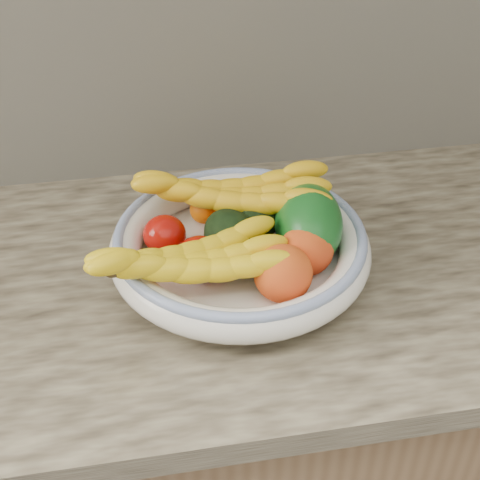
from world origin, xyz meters
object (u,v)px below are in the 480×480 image
object	(u,v)px
fruit_bowl	(240,246)
banana_bunch_back	(231,198)
green_mango	(308,224)
banana_bunch_front	(191,265)

from	to	relation	value
fruit_bowl	banana_bunch_back	size ratio (longest dim) A/B	1.22
fruit_bowl	green_mango	xyz separation A→B (m)	(0.10, 0.00, 0.03)
banana_bunch_back	banana_bunch_front	xyz separation A→B (m)	(-0.08, -0.15, -0.01)
fruit_bowl	banana_bunch_front	world-z (taller)	banana_bunch_front
banana_bunch_front	fruit_bowl	bearing A→B (deg)	34.17
banana_bunch_back	green_mango	bearing A→B (deg)	-22.54
green_mango	banana_bunch_back	size ratio (longest dim) A/B	0.48
green_mango	banana_bunch_front	size ratio (longest dim) A/B	0.52
banana_bunch_front	green_mango	bearing A→B (deg)	13.95
banana_bunch_back	fruit_bowl	bearing A→B (deg)	-77.71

